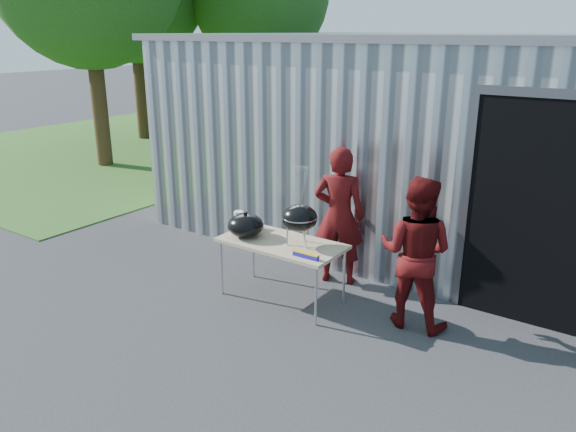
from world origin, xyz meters
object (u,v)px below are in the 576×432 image
Objects in this scene: kettle_grill at (299,211)px; folding_table at (282,245)px; person_cook at (339,216)px; person_bystander at (416,253)px.

folding_table is at bearing -170.69° from kettle_grill.
folding_table is at bearing 51.93° from person_cook.
kettle_grill is at bearing 9.31° from folding_table.
folding_table is 0.83× the size of person_cook.
person_cook is at bearing 71.22° from folding_table.
person_cook is 1.35m from person_bystander.
person_bystander is (1.31, 0.31, -0.32)m from kettle_grill.
kettle_grill is 1.39m from person_bystander.
person_bystander is at bearing 13.10° from kettle_grill.
folding_table is 0.92m from person_cook.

